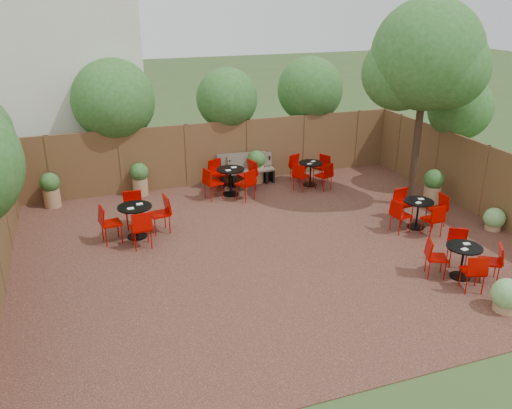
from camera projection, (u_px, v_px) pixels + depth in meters
name	position (u px, v px, depth m)	size (l,w,h in m)	color
ground	(276.00, 249.00, 12.62)	(80.00, 80.00, 0.00)	#354F23
courtyard_paving	(276.00, 248.00, 12.61)	(12.00, 10.00, 0.02)	#371A16
fence_back	(218.00, 153.00, 16.61)	(12.00, 0.08, 2.00)	brown
fence_right	(483.00, 182.00, 14.10)	(0.08, 10.00, 2.00)	brown
neighbour_building	(54.00, 51.00, 16.71)	(5.00, 4.00, 8.00)	beige
overhang_foliage	(127.00, 127.00, 12.64)	(15.51, 10.70, 2.68)	#275A1D
courtyard_tree	(426.00, 62.00, 13.65)	(2.97, 2.90, 5.66)	black
park_bench_left	(243.00, 168.00, 16.68)	(1.64, 0.69, 0.98)	brown
park_bench_right	(251.00, 169.00, 16.77)	(1.49, 0.49, 0.92)	brown
bistro_tables	(289.00, 203.00, 14.07)	(8.56, 8.05, 0.96)	black
planters	(227.00, 179.00, 15.62)	(10.90, 4.12, 1.05)	#9B764D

